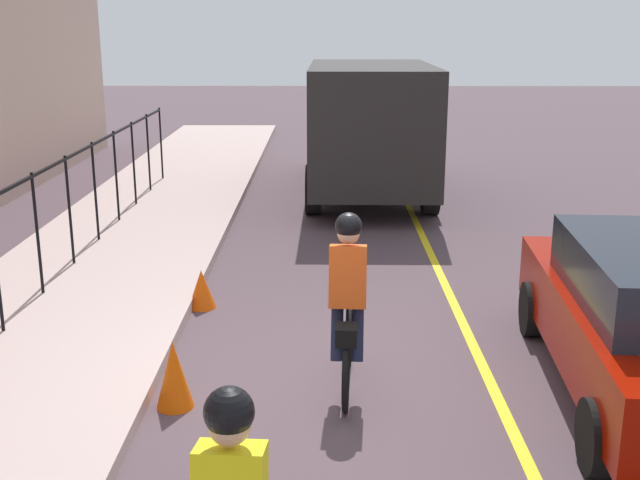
# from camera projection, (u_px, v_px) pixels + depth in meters

# --- Properties ---
(ground_plane) EXTENTS (80.00, 80.00, 0.00)m
(ground_plane) POSITION_uv_depth(u_px,v_px,m) (335.00, 381.00, 8.10)
(ground_plane) COLOR #4E3D43
(lane_line_centre) EXTENTS (36.00, 0.12, 0.01)m
(lane_line_centre) POSITION_uv_depth(u_px,v_px,m) (490.00, 381.00, 8.09)
(lane_line_centre) COLOR yellow
(lane_line_centre) RESTS_ON ground
(sidewalk) EXTENTS (40.00, 3.20, 0.15)m
(sidewalk) POSITION_uv_depth(u_px,v_px,m) (5.00, 374.00, 8.10)
(sidewalk) COLOR #B69D97
(sidewalk) RESTS_ON ground
(cyclist_lead) EXTENTS (1.71, 0.38, 1.83)m
(cyclist_lead) POSITION_uv_depth(u_px,v_px,m) (348.00, 304.00, 7.68)
(cyclist_lead) COLOR black
(cyclist_lead) RESTS_ON ground
(box_truck_background) EXTENTS (6.74, 2.60, 2.78)m
(box_truck_background) POSITION_uv_depth(u_px,v_px,m) (369.00, 122.00, 16.59)
(box_truck_background) COLOR black
(box_truck_background) RESTS_ON ground
(traffic_cone_near) EXTENTS (0.36, 0.36, 0.51)m
(traffic_cone_near) POSITION_uv_depth(u_px,v_px,m) (202.00, 289.00, 10.15)
(traffic_cone_near) COLOR #EA4E07
(traffic_cone_near) RESTS_ON ground
(traffic_cone_far) EXTENTS (0.36, 0.36, 0.68)m
(traffic_cone_far) POSITION_uv_depth(u_px,v_px,m) (174.00, 374.00, 7.48)
(traffic_cone_far) COLOR #E65105
(traffic_cone_far) RESTS_ON ground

